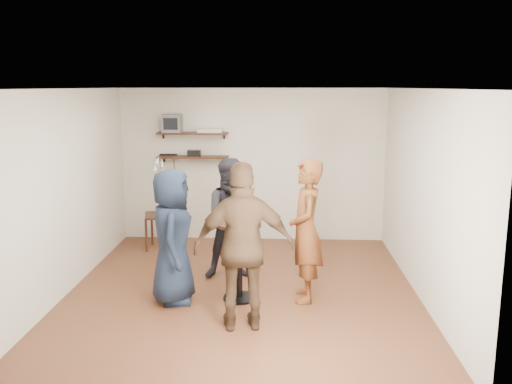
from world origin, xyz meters
TOP-DOWN VIEW (x-y plane):
  - room at (0.00, 0.00)m, footprint 4.58×5.08m
  - shelf_upper at (-1.00, 2.38)m, footprint 1.20×0.25m
  - shelf_lower at (-1.00, 2.38)m, footprint 1.20×0.25m
  - crt_monitor at (-1.34, 2.38)m, footprint 0.32×0.30m
  - dvd_deck at (-0.70, 2.38)m, footprint 0.40×0.24m
  - radio at (-0.98, 2.38)m, footprint 0.22×0.10m
  - power_strip at (-1.43, 2.42)m, footprint 0.30×0.05m
  - side_table at (-1.47, 1.84)m, footprint 0.58×0.58m
  - vase_lilies at (-1.48, 1.84)m, footprint 0.19×0.20m
  - drinks_table at (-0.02, -0.25)m, footprint 0.54×0.54m
  - wine_glass_fl at (-0.08, -0.27)m, footprint 0.06×0.06m
  - wine_glass_fr at (0.04, -0.30)m, footprint 0.07×0.07m
  - wine_glass_bl at (-0.03, -0.17)m, footprint 0.06×0.06m
  - wine_glass_br at (0.01, -0.24)m, footprint 0.06×0.06m
  - person_plaid at (0.80, -0.21)m, footprint 0.45×0.66m
  - person_dark at (-0.16, 0.56)m, footprint 0.91×0.77m
  - person_navy at (-0.83, -0.35)m, footprint 0.62×0.87m
  - person_brown at (0.10, -1.06)m, footprint 1.14×0.60m

SIDE VIEW (x-z plane):
  - side_table at x=-1.47m, z-range 0.19..0.77m
  - drinks_table at x=-0.02m, z-range 0.14..1.13m
  - person_navy at x=-0.83m, z-range 0.00..1.66m
  - person_dark at x=-0.16m, z-range 0.00..1.67m
  - vase_lilies at x=-1.48m, z-range 0.40..1.36m
  - person_plaid at x=0.80m, z-range 0.00..1.77m
  - person_brown at x=0.10m, z-range 0.00..1.85m
  - wine_glass_fl at x=-0.08m, z-range 1.02..1.20m
  - wine_glass_br at x=0.01m, z-range 1.02..1.20m
  - wine_glass_bl at x=-0.03m, z-range 1.02..1.21m
  - wine_glass_fr at x=0.04m, z-range 1.02..1.24m
  - room at x=0.00m, z-range -0.04..2.64m
  - shelf_lower at x=-1.00m, z-range 1.43..1.47m
  - power_strip at x=-1.43m, z-range 1.47..1.50m
  - radio at x=-0.98m, z-range 1.47..1.57m
  - shelf_upper at x=-1.00m, z-range 1.83..1.87m
  - dvd_deck at x=-0.70m, z-range 1.87..1.93m
  - crt_monitor at x=-1.34m, z-range 1.87..2.17m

